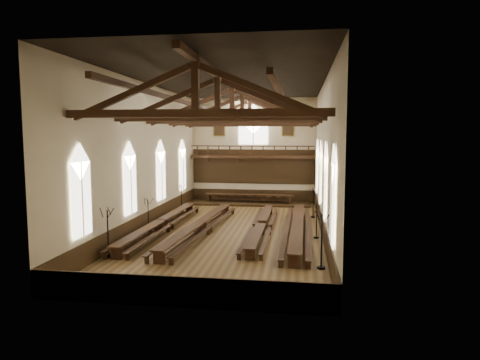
% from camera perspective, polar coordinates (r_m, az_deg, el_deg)
% --- Properties ---
extents(ground, '(26.00, 26.00, 0.00)m').
position_cam_1_polar(ground, '(29.10, -1.03, -6.84)').
color(ground, brown).
rests_on(ground, ground).
extents(room_walls, '(26.00, 26.00, 26.00)m').
position_cam_1_polar(room_walls, '(28.37, -1.05, 5.98)').
color(room_walls, beige).
rests_on(room_walls, ground).
extents(wainscot_band, '(12.00, 26.00, 1.20)m').
position_cam_1_polar(wainscot_band, '(28.97, -1.03, -5.68)').
color(wainscot_band, '#382410').
rests_on(wainscot_band, ground).
extents(side_windows, '(11.85, 19.80, 4.50)m').
position_cam_1_polar(side_windows, '(28.50, -1.04, 0.51)').
color(side_windows, white).
rests_on(side_windows, room_walls).
extents(end_window, '(2.80, 0.12, 3.80)m').
position_cam_1_polar(end_window, '(41.17, 1.77, 7.05)').
color(end_window, silver).
rests_on(end_window, room_walls).
extents(minstrels_gallery, '(11.80, 1.24, 3.70)m').
position_cam_1_polar(minstrels_gallery, '(41.00, 1.72, 2.42)').
color(minstrels_gallery, '#371B11').
rests_on(minstrels_gallery, room_walls).
extents(portraits, '(7.75, 0.09, 1.45)m').
position_cam_1_polar(portraits, '(41.16, 1.77, 6.88)').
color(portraits, brown).
rests_on(portraits, room_walls).
extents(roof_trusses, '(11.70, 25.70, 2.80)m').
position_cam_1_polar(roof_trusses, '(28.42, -1.06, 9.53)').
color(roof_trusses, '#371B11').
rests_on(roof_trusses, room_walls).
extents(refectory_row_a, '(1.70, 14.59, 0.77)m').
position_cam_1_polar(refectory_row_a, '(29.66, -10.45, -5.59)').
color(refectory_row_a, '#371B11').
rests_on(refectory_row_a, ground).
extents(refectory_row_b, '(2.06, 14.83, 0.79)m').
position_cam_1_polar(refectory_row_b, '(28.54, -5.32, -5.94)').
color(refectory_row_b, '#371B11').
rests_on(refectory_row_b, ground).
extents(refectory_row_c, '(1.42, 13.85, 0.69)m').
position_cam_1_polar(refectory_row_c, '(28.80, 2.90, -5.96)').
color(refectory_row_c, '#371B11').
rests_on(refectory_row_c, ground).
extents(refectory_row_d, '(1.73, 14.92, 0.80)m').
position_cam_1_polar(refectory_row_d, '(28.14, 7.67, -6.12)').
color(refectory_row_d, '#371B11').
rests_on(refectory_row_d, ground).
extents(dais, '(11.40, 2.80, 0.19)m').
position_cam_1_polar(dais, '(40.20, 1.21, -3.12)').
color(dais, '#382410').
rests_on(dais, ground).
extents(high_table, '(8.34, 1.27, 0.78)m').
position_cam_1_polar(high_table, '(40.09, 1.21, -2.06)').
color(high_table, '#371B11').
rests_on(high_table, dais).
extents(high_chairs, '(5.86, 0.46, 1.01)m').
position_cam_1_polar(high_chairs, '(40.90, 1.34, -2.05)').
color(high_chairs, '#371B11').
rests_on(high_chairs, dais).
extents(candelabrum_left_near, '(0.82, 0.76, 2.69)m').
position_cam_1_polar(candelabrum_left_near, '(23.90, -17.17, -7.94)').
color(candelabrum_left_near, black).
rests_on(candelabrum_left_near, ground).
extents(candelabrum_left_mid, '(0.63, 0.71, 2.32)m').
position_cam_1_polar(candelabrum_left_mid, '(29.40, -12.13, -5.44)').
color(candelabrum_left_mid, black).
rests_on(candelabrum_left_mid, ground).
extents(candelabrum_left_far, '(0.69, 0.71, 2.36)m').
position_cam_1_polar(candelabrum_left_far, '(37.00, -7.82, -2.99)').
color(candelabrum_left_far, black).
rests_on(candelabrum_left_far, ground).
extents(candelabrum_right_near, '(0.85, 0.85, 2.86)m').
position_cam_1_polar(candelabrum_right_near, '(21.34, 10.81, -9.32)').
color(candelabrum_right_near, black).
rests_on(candelabrum_right_near, ground).
extents(candelabrum_right_mid, '(0.64, 0.72, 2.35)m').
position_cam_1_polar(candelabrum_right_mid, '(27.47, 10.16, -6.18)').
color(candelabrum_right_mid, black).
rests_on(candelabrum_right_mid, ground).
extents(candelabrum_right_far, '(0.71, 0.68, 2.35)m').
position_cam_1_polar(candelabrum_right_far, '(34.22, 9.72, -3.76)').
color(candelabrum_right_far, black).
rests_on(candelabrum_right_far, ground).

